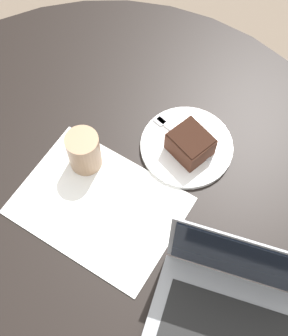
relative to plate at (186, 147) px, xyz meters
The scene contains 8 objects.
ground_plane 0.81m from the plate, 93.67° to the right, with size 12.00×12.00×0.00m, color #6B5B4C.
dining_table 0.28m from the plate, 93.67° to the right, with size 1.27×1.27×0.77m.
paper_document 0.25m from the plate, 94.45° to the right, with size 0.42×0.36×0.00m.
plate is the anchor object (origin of this frame).
cake_slice 0.04m from the plate, 18.80° to the right, with size 0.09×0.08×0.06m.
fork 0.04m from the plate, behind, with size 0.17×0.04×0.00m.
coffee_glass 0.24m from the plate, 120.58° to the right, with size 0.08×0.08×0.11m.
laptop 0.39m from the plate, 30.03° to the right, with size 0.37×0.35×0.22m.
Camera 1 is at (0.37, -0.18, 1.74)m, focal length 50.00 mm.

